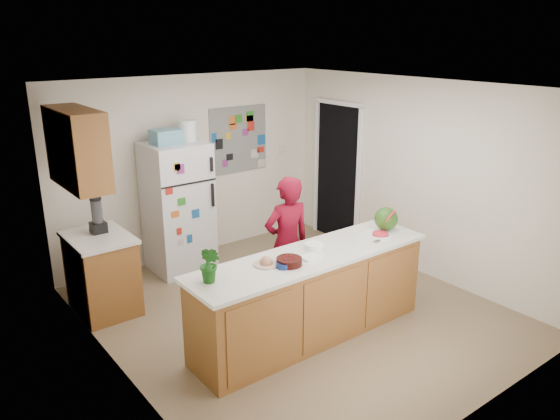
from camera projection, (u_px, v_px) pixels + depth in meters
floor at (295, 312)px, 6.20m from camera, size 4.00×4.50×0.02m
wall_back at (193, 167)px, 7.51m from camera, size 4.00×0.02×2.50m
wall_left at (113, 250)px, 4.65m from camera, size 0.02×4.50×2.50m
wall_right at (418, 178)px, 6.97m from camera, size 0.02×4.50×2.50m
ceiling at (297, 86)px, 5.42m from camera, size 4.00×4.50×0.02m
doorway at (338, 173)px, 8.12m from camera, size 0.03×0.85×2.04m
peninsula_base at (311, 298)px, 5.57m from camera, size 2.60×0.62×0.88m
peninsula_top at (312, 256)px, 5.42m from camera, size 2.68×0.70×0.04m
side_counter_base at (102, 275)px, 6.10m from camera, size 0.60×0.80×0.86m
side_counter_top at (98, 238)px, 5.96m from camera, size 0.64×0.84×0.04m
upper_cabinets at (77, 148)px, 5.53m from camera, size 0.35×1.00×0.80m
refrigerator at (178, 207)px, 7.09m from camera, size 0.75×0.70×1.70m
fridge_top_bin at (166, 137)px, 6.74m from camera, size 0.35×0.28×0.18m
photo_collage at (239, 140)px, 7.84m from camera, size 0.95×0.01×0.95m
person at (287, 243)px, 6.10m from camera, size 0.61×0.44×1.54m
blender_appliance at (97, 216)px, 6.01m from camera, size 0.12×0.12×0.38m
cutting_board at (383, 232)px, 6.00m from camera, size 0.45×0.37×0.01m
watermelon at (386, 219)px, 6.01m from camera, size 0.26×0.26×0.26m
watermelon_slice at (380, 234)px, 5.90m from camera, size 0.17×0.17×0.02m
cherry_bowl at (289, 262)px, 5.16m from camera, size 0.25×0.25×0.07m
white_bowl at (314, 246)px, 5.53m from camera, size 0.21×0.21×0.06m
cobalt_bowl at (284, 265)px, 5.10m from camera, size 0.16×0.16×0.05m
plate at (266, 264)px, 5.16m from camera, size 0.30×0.30×0.02m
paper_towel at (310, 257)px, 5.32m from camera, size 0.19×0.17×0.02m
keys at (377, 241)px, 5.74m from camera, size 0.09×0.05×0.01m
potted_plant at (210, 264)px, 4.75m from camera, size 0.20×0.23×0.35m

